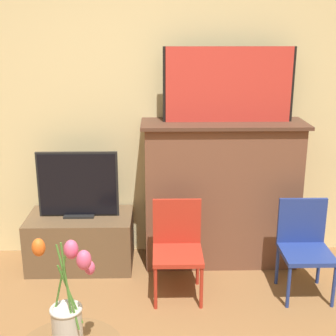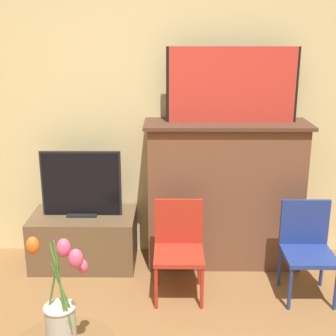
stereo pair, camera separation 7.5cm
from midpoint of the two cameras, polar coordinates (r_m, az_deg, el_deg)
wall_back at (r=3.60m, az=-0.83°, el=9.97°), size 8.00×0.06×2.70m
fireplace_mantel at (r=3.59m, az=7.48°, el=-2.96°), size 1.21×0.41×1.12m
painting at (r=3.42m, az=8.46°, el=9.97°), size 0.94×0.03×0.53m
tv_stand at (r=3.71m, az=-9.60°, el=-8.57°), size 0.79×0.45×0.41m
tv_monitor at (r=3.55m, az=-9.93°, el=-2.01°), size 0.60×0.12×0.50m
chair_red at (r=3.22m, az=1.99°, el=-9.21°), size 0.33×0.33×0.65m
chair_blue at (r=3.36m, az=17.20°, el=-8.90°), size 0.33×0.33×0.65m
vase_tulips at (r=1.98m, az=-11.82°, el=-16.88°), size 0.25×0.18×0.51m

